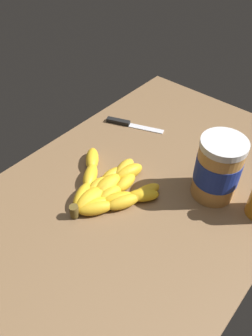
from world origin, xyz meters
The scene contains 4 objects.
ground_plane centered at (0.00, 0.00, -2.23)cm, with size 96.31×60.44×4.46cm, color brown.
banana_bunch centered at (4.88, -5.52, 1.61)cm, with size 22.02×24.84×3.54cm.
peanut_butter_jar centered at (-11.29, 12.95, 7.68)cm, with size 10.01×10.01×15.39cm.
butter_knife centered at (-18.80, -18.64, 0.48)cm, with size 7.85×16.68×1.20cm.
Camera 1 is at (40.76, 31.02, 57.24)cm, focal length 34.81 mm.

